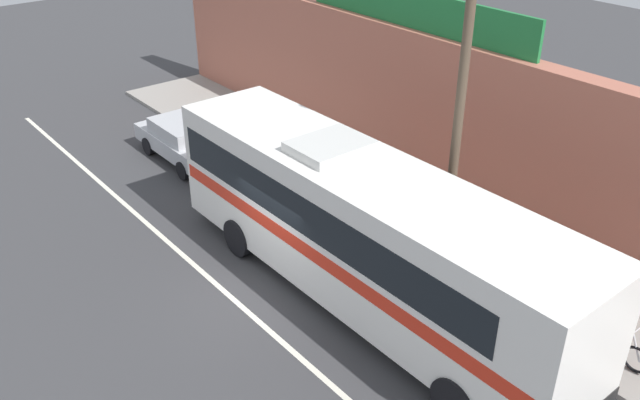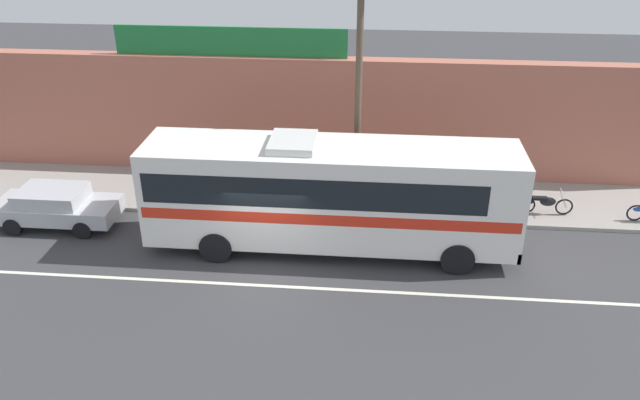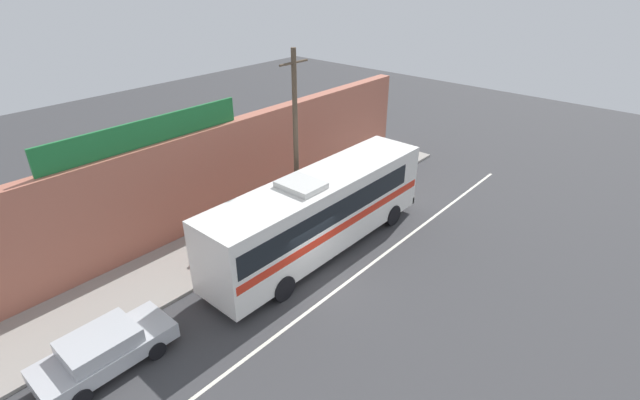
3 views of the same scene
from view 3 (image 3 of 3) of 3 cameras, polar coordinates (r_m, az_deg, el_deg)
ground_plane at (r=18.97m, az=-0.06°, el=-10.26°), size 70.00×70.00×0.00m
sidewalk_slab at (r=22.09m, az=-10.27°, el=-4.48°), size 30.00×3.60×0.14m
storefront_facade at (r=22.56m, az=-14.24°, el=2.53°), size 30.00×0.70×4.80m
storefront_billboard at (r=20.38m, az=-20.61°, el=7.85°), size 8.92×0.12×1.10m
road_center_stripe at (r=18.56m, az=1.83°, el=-11.25°), size 30.00×0.14×0.01m
intercity_bus at (r=19.86m, az=-0.11°, el=-1.22°), size 11.76×2.68×3.78m
parked_car at (r=16.71m, az=-25.12°, el=-16.42°), size 4.22×1.87×1.37m
utility_pole at (r=20.72m, az=-3.01°, el=7.24°), size 1.60×0.22×8.33m
motorcycle_blue at (r=27.36m, az=6.09°, el=3.57°), size 1.93×0.56×0.94m
motorcycle_black at (r=25.46m, az=2.84°, el=1.79°), size 1.87×0.56×0.94m
motorcycle_purple at (r=30.08m, az=10.54°, el=5.53°), size 1.83×0.56×0.94m
pedestrian_by_curb at (r=24.04m, az=-1.04°, el=1.68°), size 0.30×0.48×1.70m
pedestrian_far_left at (r=20.66m, az=-13.05°, el=-3.65°), size 0.30×0.48×1.75m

